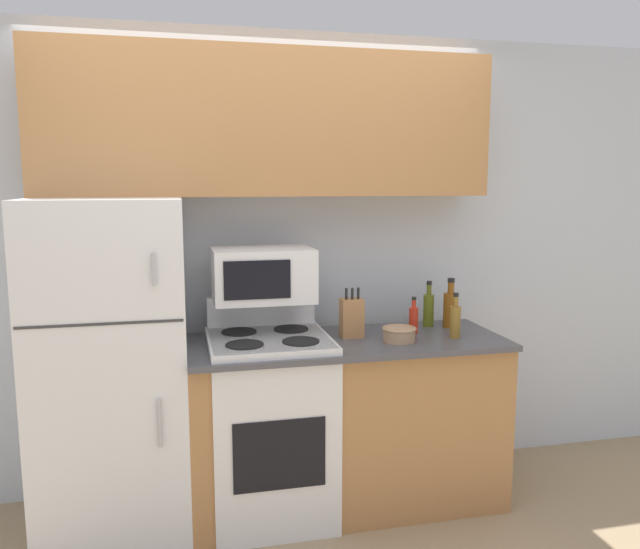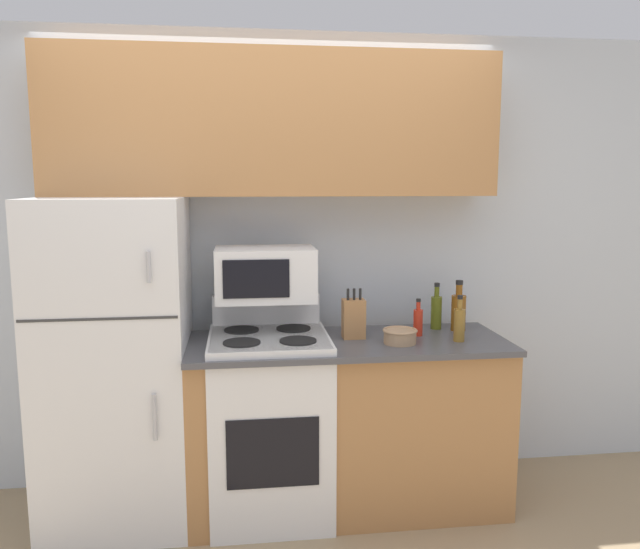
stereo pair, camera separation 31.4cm
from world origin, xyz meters
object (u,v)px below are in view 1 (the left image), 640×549
Objects in this scene: bottle_hot_sauce at (414,319)px; bottle_whiskey at (450,308)px; bottle_vinegar at (455,320)px; knife_block at (352,318)px; bottle_olive_oil at (429,309)px; microwave at (263,275)px; stove at (270,424)px; refrigerator at (112,368)px; bowl at (399,334)px.

bottle_hot_sauce is 0.71× the size of bottle_whiskey.
bottle_vinegar is 0.24m from bottle_whiskey.
knife_block is 0.61m from bottle_whiskey.
bottle_olive_oil reaches higher than bottle_hot_sauce.
stove is at bearing -85.56° from microwave.
stove is at bearing -172.82° from bottle_whiskey.
bottle_hot_sauce is (1.57, -0.02, 0.17)m from refrigerator.
bowl is (0.67, -0.22, -0.30)m from microwave.
microwave is 0.52m from knife_block.
bowl is (0.66, -0.10, 0.46)m from stove.
knife_block is at bearing 5.47° from stove.
bottle_hot_sauce is (0.14, 0.15, 0.04)m from bowl.
bottle_whiskey is at bearing 7.18° from stove.
bottle_olive_oil is at bearing 11.12° from stove.
refrigerator is 1.23m from knife_block.
bottle_olive_oil is at bearing 96.60° from bottle_vinegar.
bottle_hot_sauce is (0.80, 0.05, 0.50)m from stove.
microwave is 1.98× the size of bottle_olive_oil.
knife_block is 1.49× the size of bowl.
bottle_vinegar is (0.98, -0.22, -0.24)m from microwave.
bottle_vinegar is at bearing -5.17° from refrigerator.
bowl is 0.40m from bottle_olive_oil.
knife_block is at bearing 146.67° from bowl.
bottle_olive_oil is at bearing 154.12° from bottle_whiskey.
stove is 4.64× the size of bottle_vinegar.
bottle_vinegar is (0.18, -0.14, 0.02)m from bottle_hot_sauce.
bottle_olive_oil is (0.28, 0.28, 0.06)m from bowl.
refrigerator reaches higher than bowl.
bottle_olive_oil is 1.30× the size of bottle_hot_sauce.
microwave is at bearing -179.39° from bottle_whiskey.
bottle_hot_sauce is (0.35, 0.00, -0.03)m from knife_block.
bottle_vinegar reaches higher than bowl.
knife_block is 1.32× the size of bottle_hot_sauce.
bottle_hot_sauce is (-0.14, -0.14, -0.02)m from bottle_olive_oil.
refrigerator is at bearing 173.59° from bowl.
knife_block is 0.26m from bowl.
stove is 0.69m from knife_block.
refrigerator is at bearing -175.90° from bottle_olive_oil.
microwave is 2.14× the size of bottle_vinegar.
stove is 3.98× the size of bottle_whiskey.
bottle_vinegar is at bearing -38.88° from bottle_hot_sauce.
bottle_whiskey is (0.11, -0.05, 0.01)m from bottle_olive_oil.
refrigerator is at bearing 179.44° from bottle_hot_sauce.
knife_block is at bearing -179.27° from bottle_hot_sauce.
bottle_hot_sauce is at bearing -136.31° from bottle_olive_oil.
refrigerator reaches higher than bottle_vinegar.
refrigerator is 0.87m from microwave.
bottle_whiskey is at bearing 18.58° from bottle_hot_sauce.
knife_block is 1.02× the size of bottle_olive_oil.
stove is 2.17× the size of microwave.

